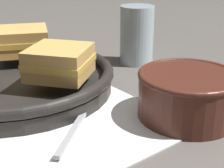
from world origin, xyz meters
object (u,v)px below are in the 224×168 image
at_px(drinking_glass, 137,35).
at_px(skillet, 16,79).
at_px(spoon, 86,110).
at_px(sandwich_near_right, 23,41).
at_px(sandwich_near_left, 60,62).
at_px(soup_bowl, 188,92).

bearing_deg(drinking_glass, skillet, 176.19).
bearing_deg(spoon, sandwich_near_right, 47.39).
distance_m(spoon, drinking_glass, 0.26).
bearing_deg(drinking_glass, sandwich_near_left, -163.88).
relative_size(skillet, drinking_glass, 3.67).
bearing_deg(soup_bowl, skillet, 120.53).
xyz_separation_m(soup_bowl, spoon, (-0.11, 0.10, -0.03)).
bearing_deg(soup_bowl, drinking_glass, 62.48).
bearing_deg(drinking_glass, sandwich_near_right, 157.45).
relative_size(soup_bowl, sandwich_near_left, 1.13).
xyz_separation_m(skillet, sandwich_near_left, (0.04, -0.08, 0.04)).
xyz_separation_m(skillet, drinking_glass, (0.26, -0.02, 0.04)).
height_order(sandwich_near_left, drinking_glass, drinking_glass).
bearing_deg(sandwich_near_right, sandwich_near_left, -96.02).
distance_m(spoon, sandwich_near_left, 0.09).
height_order(soup_bowl, drinking_glass, drinking_glass).
relative_size(spoon, skillet, 0.34).
bearing_deg(sandwich_near_left, drinking_glass, 16.12).
distance_m(soup_bowl, spoon, 0.15).
height_order(skillet, sandwich_near_left, sandwich_near_left).
bearing_deg(skillet, drinking_glass, -3.81).
relative_size(spoon, sandwich_near_left, 1.19).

